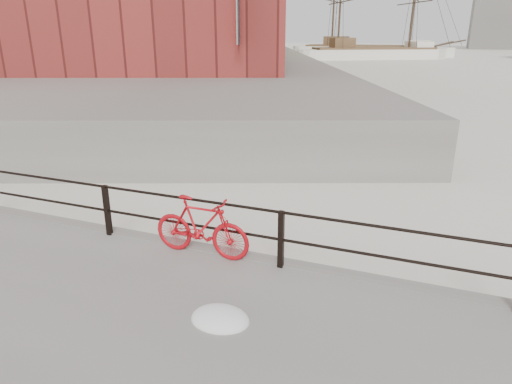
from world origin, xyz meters
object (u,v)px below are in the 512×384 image
Objects in this scene: bicycle at (201,227)px; schooner_mid at (368,56)px; workboat_far at (170,69)px; schooner_left at (373,59)px; workboat_near at (166,79)px.

bicycle is 84.42m from schooner_mid.
schooner_left is at bearing 48.69° from workboat_far.
schooner_mid is 53.90m from workboat_near.
workboat_near is at bearing -70.54° from workboat_far.
schooner_mid is at bearing 57.56° from workboat_far.
workboat_near is (-12.81, -42.81, 0.00)m from schooner_left.
schooner_left is (2.22, -10.05, 0.00)m from schooner_mid.
workboat_near is 1.19× the size of workboat_far.
schooner_mid is at bearing 96.69° from bicycle.
bicycle is 49.35m from workboat_far.
workboat_far is (-26.58, 41.57, -0.89)m from bicycle.
bicycle is 0.15× the size of workboat_near.
bicycle is 0.07× the size of schooner_left.
schooner_left is 2.26× the size of workboat_near.
schooner_left is 2.70× the size of workboat_far.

